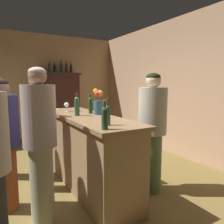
{
  "coord_description": "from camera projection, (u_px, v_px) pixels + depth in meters",
  "views": [
    {
      "loc": [
        -0.84,
        -3.01,
        1.54
      ],
      "look_at": [
        0.76,
        -0.24,
        1.12
      ],
      "focal_mm": 34.73,
      "sensor_mm": 36.0,
      "label": 1
    }
  ],
  "objects": [
    {
      "name": "display_bottle_right",
      "position": [
        71.0,
        68.0,
        6.21
      ],
      "size": [
        0.07,
        0.07,
        0.33
      ],
      "color": "black",
      "rests_on": "display_cabinet"
    },
    {
      "name": "wine_bottle_malbec",
      "position": [
        91.0,
        105.0,
        3.38
      ],
      "size": [
        0.06,
        0.06,
        0.31
      ],
      "color": "#1D3B19",
      "rests_on": "bar_counter"
    },
    {
      "name": "cheese_plate",
      "position": [
        55.0,
        109.0,
        3.86
      ],
      "size": [
        0.17,
        0.17,
        0.01
      ],
      "primitive_type": "cylinder",
      "color": "white",
      "rests_on": "bar_counter"
    },
    {
      "name": "display_cabinet",
      "position": [
        62.0,
        104.0,
        6.2
      ],
      "size": [
        1.04,
        0.45,
        1.85
      ],
      "color": "#341916",
      "rests_on": "ground"
    },
    {
      "name": "wine_bottle_pinot",
      "position": [
        77.0,
        105.0,
        3.13
      ],
      "size": [
        0.07,
        0.07,
        0.33
      ],
      "color": "#285132",
      "rests_on": "bar_counter"
    },
    {
      "name": "display_bottle_midright",
      "position": [
        67.0,
        68.0,
        6.15
      ],
      "size": [
        0.07,
        0.07,
        0.34
      ],
      "color": "#4D2A1D",
      "rests_on": "display_cabinet"
    },
    {
      "name": "wine_glass_mid",
      "position": [
        76.0,
        106.0,
        3.65
      ],
      "size": [
        0.07,
        0.07,
        0.12
      ],
      "color": "white",
      "rests_on": "bar_counter"
    },
    {
      "name": "patron_in_navy",
      "position": [
        0.0,
        125.0,
        3.49
      ],
      "size": [
        0.37,
        0.37,
        1.62
      ],
      "rotation": [
        0.0,
        0.0,
        -0.73
      ],
      "color": "#2A2D27",
      "rests_on": "ground"
    },
    {
      "name": "wine_bottle_syrah",
      "position": [
        108.0,
        114.0,
        2.41
      ],
      "size": [
        0.06,
        0.06,
        0.29
      ],
      "color": "#25502D",
      "rests_on": "bar_counter"
    },
    {
      "name": "flower_arrangement",
      "position": [
        98.0,
        102.0,
        3.24
      ],
      "size": [
        0.13,
        0.17,
        0.39
      ],
      "color": "#2F5670",
      "rests_on": "bar_counter"
    },
    {
      "name": "display_bottle_left",
      "position": [
        50.0,
        67.0,
        5.91
      ],
      "size": [
        0.08,
        0.08,
        0.33
      ],
      "color": "#213722",
      "rests_on": "display_cabinet"
    },
    {
      "name": "patron_by_cabinet",
      "position": [
        38.0,
        126.0,
        3.07
      ],
      "size": [
        0.31,
        0.31,
        1.68
      ],
      "rotation": [
        0.0,
        0.0,
        -0.39
      ],
      "color": "gray",
      "rests_on": "ground"
    },
    {
      "name": "bartender",
      "position": [
        152.0,
        128.0,
        3.05
      ],
      "size": [
        0.4,
        0.4,
        1.69
      ],
      "rotation": [
        0.0,
        0.0,
        3.37
      ],
      "color": "#4D6A46",
      "rests_on": "ground"
    },
    {
      "name": "wall_back",
      "position": [
        22.0,
        87.0,
        5.91
      ],
      "size": [
        5.46,
        0.12,
        2.91
      ],
      "primitive_type": "cube",
      "color": "tan",
      "rests_on": "ground"
    },
    {
      "name": "bar_counter",
      "position": [
        87.0,
        151.0,
        3.23
      ],
      "size": [
        0.67,
        2.27,
        1.08
      ],
      "color": "#92714E",
      "rests_on": "ground"
    },
    {
      "name": "wine_glass_front",
      "position": [
        67.0,
        105.0,
        3.6
      ],
      "size": [
        0.08,
        0.08,
        0.15
      ],
      "color": "white",
      "rests_on": "bar_counter"
    },
    {
      "name": "floor",
      "position": [
        60.0,
        189.0,
        3.2
      ],
      "size": [
        8.61,
        8.61,
        0.0
      ],
      "primitive_type": "plane",
      "color": "brown",
      "rests_on": "ground"
    },
    {
      "name": "wall_right",
      "position": [
        191.0,
        88.0,
        4.36
      ],
      "size": [
        0.12,
        6.75,
        2.91
      ],
      "primitive_type": "cube",
      "color": "tan",
      "rests_on": "ground"
    },
    {
      "name": "patron_redhead",
      "position": [
        40.0,
        141.0,
        2.28
      ],
      "size": [
        0.35,
        0.35,
        1.71
      ],
      "rotation": [
        0.0,
        0.0,
        0.55
      ],
      "color": "#B0AE8E",
      "rests_on": "ground"
    },
    {
      "name": "patron_in_grey",
      "position": [
        3.0,
        140.0,
        2.57
      ],
      "size": [
        0.37,
        0.37,
        1.6
      ],
      "rotation": [
        0.0,
        0.0,
        0.01
      ],
      "color": "brown",
      "rests_on": "ground"
    },
    {
      "name": "wine_bottle_rose",
      "position": [
        105.0,
        117.0,
        2.18
      ],
      "size": [
        0.07,
        0.07,
        0.3
      ],
      "color": "#2A442E",
      "rests_on": "bar_counter"
    },
    {
      "name": "display_bottle_center",
      "position": [
        61.0,
        67.0,
        6.07
      ],
      "size": [
        0.07,
        0.07,
        0.34
      ],
      "color": "#192D33",
      "rests_on": "display_cabinet"
    },
    {
      "name": "display_bottle_midleft",
      "position": [
        55.0,
        68.0,
        5.98
      ],
      "size": [
        0.06,
        0.06,
        0.27
      ],
      "color": "black",
      "rests_on": "display_cabinet"
    }
  ]
}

